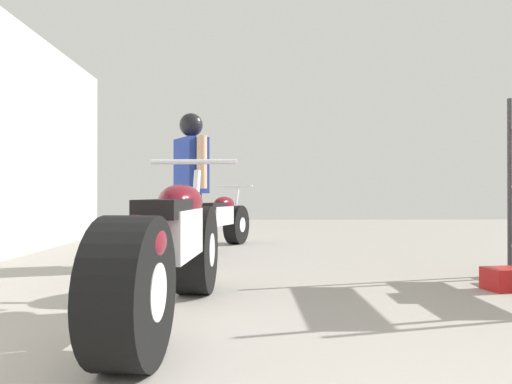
{
  "coord_description": "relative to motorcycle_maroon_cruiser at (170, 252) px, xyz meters",
  "views": [
    {
      "loc": [
        -0.12,
        -0.32,
        0.75
      ],
      "look_at": [
        -0.05,
        3.91,
        0.77
      ],
      "focal_mm": 32.24,
      "sensor_mm": 36.0,
      "label": 1
    }
  ],
  "objects": [
    {
      "name": "motorcycle_black_naked",
      "position": [
        0.03,
        3.59,
        -0.05
      ],
      "size": [
        0.91,
        1.84,
        0.89
      ],
      "color": "black",
      "rests_on": "ground_plane"
    },
    {
      "name": "mechanic_in_blue",
      "position": [
        -0.15,
        2.18,
        0.55
      ],
      "size": [
        0.41,
        0.59,
        1.61
      ],
      "color": "#4C4C4C",
      "rests_on": "ground_plane"
    },
    {
      "name": "red_toolbox",
      "position": [
        2.5,
        0.87,
        -0.33
      ],
      "size": [
        0.39,
        0.28,
        0.17
      ],
      "primitive_type": "cube",
      "rotation": [
        0.0,
        0.0,
        0.17
      ],
      "color": "#B21919",
      "rests_on": "ground_plane"
    },
    {
      "name": "ground_plane",
      "position": [
        0.58,
        1.48,
        -0.42
      ],
      "size": [
        18.54,
        18.54,
        0.0
      ],
      "primitive_type": "plane",
      "color": "gray"
    },
    {
      "name": "motorcycle_maroon_cruiser",
      "position": [
        0.0,
        0.0,
        0.0
      ],
      "size": [
        0.64,
        2.17,
        1.01
      ],
      "color": "black",
      "rests_on": "ground_plane"
    }
  ]
}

